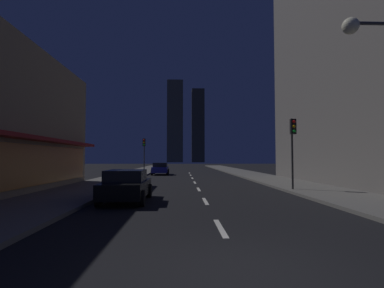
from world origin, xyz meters
The scene contains 12 objects.
ground_plane centered at (0.00, 32.00, -0.05)m, with size 78.00×136.00×0.10m, color black.
sidewalk_right centered at (7.00, 32.00, 0.07)m, with size 4.00×76.00×0.15m, color #605E59.
sidewalk_left centered at (-7.00, 32.00, 0.07)m, with size 4.00×76.00×0.15m, color #605E59.
lane_marking_center centered at (0.00, 16.20, 0.01)m, with size 0.16×38.60×0.01m.
skyscraper_distant_tall centered at (-4.10, 139.43, 20.14)m, with size 7.76×5.26×40.28m, color brown.
skyscraper_distant_mid centered at (7.11, 138.12, 17.80)m, with size 6.03×6.33×35.60m, color #3F3C2F.
car_parked_near centered at (-3.60, 8.38, 0.74)m, with size 1.98×4.24×1.45m.
car_parked_far centered at (-3.60, 30.36, 0.74)m, with size 1.98×4.24×1.45m.
fire_hydrant_far_left centered at (-5.90, 20.97, 0.45)m, with size 0.42×0.30×0.65m.
traffic_light_near_right centered at (5.50, 11.98, 3.19)m, with size 0.32×0.48×4.20m.
traffic_light_far_left centered at (-5.50, 29.90, 3.19)m, with size 0.32×0.48×4.20m.
street_lamp_right centered at (5.38, 4.34, 5.07)m, with size 1.96×0.56×6.58m.
Camera 1 is at (-1.12, -5.21, 1.98)m, focal length 27.63 mm.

